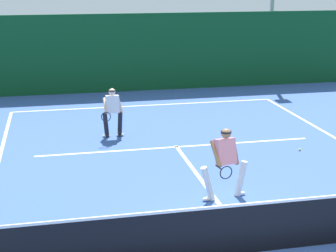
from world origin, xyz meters
TOP-DOWN VIEW (x-y plane):
  - ground_plane at (0.00, 0.00)m, footprint 80.00×80.00m
  - court_line_baseline_far at (0.00, 11.54)m, footprint 9.94×0.10m
  - court_line_service at (0.00, 6.29)m, footprint 8.10×0.10m
  - court_line_centre at (0.00, 3.20)m, footprint 0.10×6.40m
  - tennis_net at (0.00, 0.00)m, footprint 10.90×0.09m
  - player_near at (0.20, 2.44)m, footprint 1.16×0.88m
  - player_far at (-1.69, 7.70)m, footprint 0.76×0.87m
  - tennis_ball at (3.36, 5.21)m, footprint 0.07×0.07m
  - back_fence_windscreen at (0.00, 14.33)m, footprint 21.14×0.12m

SIDE VIEW (x-z plane):
  - ground_plane at x=0.00m, z-range 0.00..0.00m
  - court_line_baseline_far at x=0.00m, z-range 0.00..0.01m
  - court_line_service at x=0.00m, z-range 0.00..0.01m
  - court_line_centre at x=0.00m, z-range 0.00..0.01m
  - tennis_ball at x=3.36m, z-range 0.00..0.07m
  - tennis_net at x=0.00m, z-range -0.05..1.06m
  - player_far at x=-1.69m, z-range 0.07..1.60m
  - player_near at x=0.20m, z-range 0.08..1.71m
  - back_fence_windscreen at x=0.00m, z-range 0.00..3.28m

